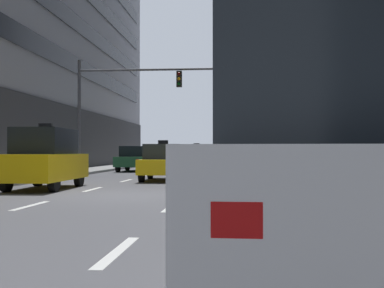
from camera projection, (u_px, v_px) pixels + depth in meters
name	position (u px, v px, depth m)	size (l,w,h in m)	color
ground_plane	(128.00, 195.00, 14.35)	(120.00, 120.00, 0.00)	#515156
sidewalk_right	(349.00, 194.00, 13.79)	(2.65, 80.00, 0.14)	gray
lane_stripe_l1_s3	(31.00, 206.00, 11.51)	(0.16, 2.00, 0.01)	silver
lane_stripe_l1_s4	(93.00, 189.00, 16.49)	(0.16, 2.00, 0.01)	silver
lane_stripe_l1_s5	(126.00, 181.00, 21.47)	(0.16, 2.00, 0.01)	silver
lane_stripe_l1_s6	(147.00, 175.00, 26.44)	(0.16, 2.00, 0.01)	silver
lane_stripe_l1_s7	(161.00, 171.00, 31.42)	(0.16, 2.00, 0.01)	silver
lane_stripe_l1_s8	(172.00, 169.00, 36.40)	(0.16, 2.00, 0.01)	silver
lane_stripe_l1_s9	(179.00, 167.00, 41.38)	(0.16, 2.00, 0.01)	silver
lane_stripe_l1_s10	(186.00, 165.00, 46.36)	(0.16, 2.00, 0.01)	silver
lane_stripe_l2_s2	(118.00, 251.00, 6.23)	(0.16, 2.00, 0.01)	silver
lane_stripe_l2_s3	(170.00, 207.00, 11.21)	(0.16, 2.00, 0.01)	silver
lane_stripe_l2_s4	(191.00, 190.00, 16.19)	(0.16, 2.00, 0.01)	silver
lane_stripe_l2_s5	(202.00, 181.00, 21.17)	(0.16, 2.00, 0.01)	silver
lane_stripe_l2_s6	(208.00, 175.00, 26.15)	(0.16, 2.00, 0.01)	silver
lane_stripe_l2_s7	(213.00, 172.00, 31.13)	(0.16, 2.00, 0.01)	silver
lane_stripe_l2_s8	(216.00, 169.00, 36.11)	(0.16, 2.00, 0.01)	silver
lane_stripe_l2_s9	(219.00, 167.00, 41.09)	(0.16, 2.00, 0.01)	silver
lane_stripe_l2_s10	(221.00, 165.00, 46.07)	(0.16, 2.00, 0.01)	silver
taxi_driving_0	(163.00, 163.00, 21.57)	(1.90, 4.25, 1.75)	black
taxi_driving_1	(45.00, 159.00, 16.67)	(1.82, 4.22, 2.20)	black
car_driving_2	(135.00, 159.00, 31.63)	(1.79, 4.26, 1.60)	black
taxi_driving_4	(197.00, 156.00, 40.42)	(2.05, 4.69, 1.93)	black
car_parked_0	(323.00, 169.00, 4.20)	(2.03, 4.64, 2.23)	black
traffic_signal_0	(145.00, 91.00, 26.36)	(9.92, 0.35, 6.05)	#4C4C51
street_tree_0	(327.00, 104.00, 15.68)	(1.67, 1.54, 5.40)	#4C3823
street_tree_1	(272.00, 135.00, 40.24)	(1.91, 1.53, 5.19)	#4C3823
street_tree_3	(274.00, 129.00, 38.19)	(2.19, 2.19, 5.45)	#4C3823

